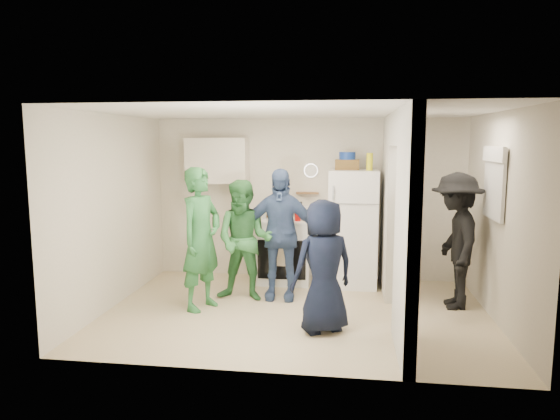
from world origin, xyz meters
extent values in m
plane|color=#CBBA8F|center=(0.00, 0.00, 0.00)|extent=(4.80, 4.80, 0.00)
plane|color=silver|center=(0.00, 1.70, 1.25)|extent=(4.80, 0.00, 4.80)
plane|color=silver|center=(0.00, -1.70, 1.25)|extent=(4.80, 0.00, 4.80)
plane|color=silver|center=(-2.40, 0.00, 1.25)|extent=(0.00, 3.40, 3.40)
plane|color=silver|center=(2.40, 0.00, 1.25)|extent=(0.00, 3.40, 3.40)
plane|color=white|center=(0.00, 0.00, 2.50)|extent=(4.80, 4.80, 0.00)
cube|color=silver|center=(1.20, 1.10, 1.25)|extent=(0.12, 1.20, 2.50)
cube|color=silver|center=(1.20, -1.10, 1.25)|extent=(0.12, 1.20, 2.50)
cube|color=silver|center=(1.20, 0.00, 2.30)|extent=(0.12, 1.00, 0.40)
cube|color=white|center=(-0.32, 1.37, 0.49)|extent=(0.83, 0.69, 0.98)
cube|color=silver|center=(-1.40, 1.52, 1.85)|extent=(0.95, 0.34, 0.70)
cube|color=white|center=(0.71, 1.34, 0.87)|extent=(0.71, 0.69, 1.73)
cube|color=brown|center=(0.61, 1.39, 1.81)|extent=(0.35, 0.25, 0.15)
cylinder|color=navy|center=(0.61, 1.39, 1.94)|extent=(0.24, 0.24, 0.11)
cylinder|color=yellow|center=(0.93, 1.24, 1.86)|extent=(0.09, 0.09, 0.25)
cylinder|color=white|center=(0.05, 1.68, 1.70)|extent=(0.22, 0.02, 0.22)
cube|color=olive|center=(0.00, 1.65, 1.35)|extent=(0.35, 0.08, 0.03)
cube|color=black|center=(2.38, 0.20, 1.65)|extent=(0.03, 0.70, 0.80)
cube|color=white|center=(2.36, 0.20, 1.65)|extent=(0.04, 0.76, 0.86)
cube|color=white|center=(2.34, 0.20, 2.00)|extent=(0.04, 0.82, 0.18)
cylinder|color=yellow|center=(-0.44, 1.15, 1.11)|extent=(0.09, 0.09, 0.25)
cylinder|color=#B70F0C|center=(-0.10, 1.17, 1.04)|extent=(0.09, 0.09, 0.12)
imported|color=#2F773D|center=(-1.22, 0.00, 0.91)|extent=(0.67, 0.79, 1.83)
imported|color=#3C8946|center=(-0.75, 0.42, 0.82)|extent=(0.84, 0.68, 1.64)
imported|color=#3D5085|center=(-0.29, 0.55, 0.90)|extent=(1.06, 0.45, 1.79)
imported|color=black|center=(0.37, -0.58, 0.76)|extent=(0.88, 0.79, 1.52)
imported|color=black|center=(2.01, 0.49, 0.88)|extent=(0.68, 1.15, 1.76)
cylinder|color=brown|center=(-0.62, 1.48, 1.13)|extent=(0.08, 0.08, 0.28)
cylinder|color=#194818|center=(-0.51, 1.30, 1.12)|extent=(0.07, 0.07, 0.27)
cylinder|color=#AEB8BD|center=(-0.40, 1.51, 1.14)|extent=(0.08, 0.08, 0.32)
cylinder|color=#613A10|center=(-0.32, 1.32, 1.12)|extent=(0.08, 0.08, 0.27)
cylinder|color=#A1A8B3|center=(-0.23, 1.54, 1.14)|extent=(0.08, 0.08, 0.31)
cylinder|color=#133619|center=(-0.13, 1.40, 1.12)|extent=(0.07, 0.07, 0.28)
cylinder|color=olive|center=(-0.08, 1.50, 1.11)|extent=(0.07, 0.07, 0.25)
cylinder|color=#B6BAC3|center=(-0.61, 1.27, 1.12)|extent=(0.06, 0.06, 0.28)
camera|label=1|loc=(0.62, -6.06, 2.16)|focal=32.00mm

